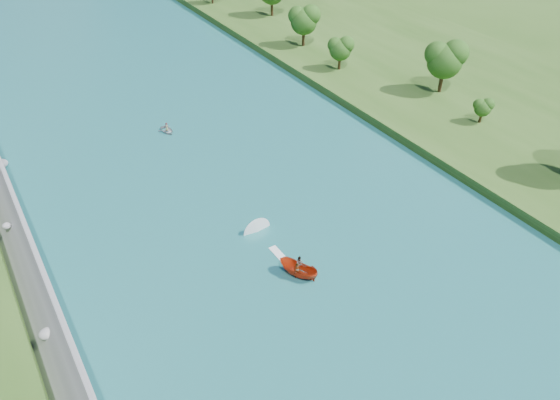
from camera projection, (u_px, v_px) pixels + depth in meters
ground at (356, 327)px, 53.45m from camera, size 260.00×260.00×0.00m
river_water at (255, 219)px, 67.07m from camera, size 55.00×240.00×0.10m
berm_east at (521, 114)px, 87.71m from camera, size 44.00×240.00×1.50m
riprap_bank at (34, 294)px, 54.47m from camera, size 4.37×236.00×4.12m
trees_east at (445, 80)px, 84.78m from camera, size 16.48×144.29×11.43m
motorboat at (292, 264)px, 59.40m from camera, size 3.68×19.22×2.18m
raft at (167, 130)px, 84.21m from camera, size 2.51×3.25×1.50m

